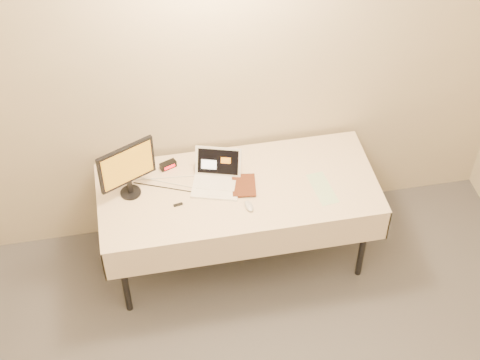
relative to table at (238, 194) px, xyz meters
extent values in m
cube|color=beige|center=(0.00, 0.45, 0.67)|extent=(4.00, 0.10, 2.70)
cylinder|color=black|center=(-0.82, -0.30, -0.33)|extent=(0.04, 0.04, 0.69)
cylinder|color=black|center=(0.82, -0.30, -0.33)|extent=(0.04, 0.04, 0.69)
cylinder|color=black|center=(-0.82, 0.29, -0.33)|extent=(0.04, 0.04, 0.69)
cylinder|color=black|center=(0.82, 0.29, -0.33)|extent=(0.04, 0.04, 0.69)
cube|color=gray|center=(0.00, 0.00, 0.03)|extent=(1.80, 0.75, 0.04)
cube|color=beige|center=(0.00, 0.00, 0.06)|extent=(1.86, 0.81, 0.01)
cube|color=beige|center=(0.00, -0.40, -0.07)|extent=(1.86, 0.01, 0.25)
cube|color=beige|center=(0.00, 0.40, -0.07)|extent=(1.86, 0.01, 0.25)
cube|color=beige|center=(-0.93, 0.00, -0.07)|extent=(0.01, 0.81, 0.25)
cube|color=beige|center=(0.93, 0.00, -0.07)|extent=(0.01, 0.81, 0.25)
cube|color=white|center=(-0.15, 0.02, 0.07)|extent=(0.36, 0.30, 0.02)
cube|color=white|center=(-0.11, 0.16, 0.17)|extent=(0.32, 0.17, 0.19)
cube|color=black|center=(-0.11, 0.16, 0.17)|extent=(0.28, 0.14, 0.16)
cylinder|color=black|center=(-0.70, 0.08, 0.07)|extent=(0.18, 0.18, 0.01)
cube|color=black|center=(-0.70, 0.08, 0.12)|extent=(0.03, 0.03, 0.10)
cube|color=black|center=(-0.70, 0.08, 0.32)|extent=(0.37, 0.19, 0.29)
cube|color=#C48717|center=(-0.70, 0.08, 0.32)|extent=(0.32, 0.15, 0.26)
imported|color=brown|center=(-0.04, 0.01, 0.17)|extent=(0.16, 0.04, 0.21)
cube|color=black|center=(-0.43, 0.28, 0.09)|extent=(0.12, 0.08, 0.05)
cube|color=#FF0C15|center=(-0.42, 0.26, 0.09)|extent=(0.07, 0.03, 0.02)
ellipsoid|color=#BBBBBD|center=(0.04, -0.19, 0.07)|extent=(0.06, 0.11, 0.03)
cube|color=#BBE3B4|center=(0.55, -0.11, 0.06)|extent=(0.15, 0.31, 0.00)
cube|color=black|center=(-0.41, -0.08, 0.07)|extent=(0.06, 0.03, 0.01)
camera|label=1|loc=(-0.63, -3.36, 3.53)|focal=55.00mm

